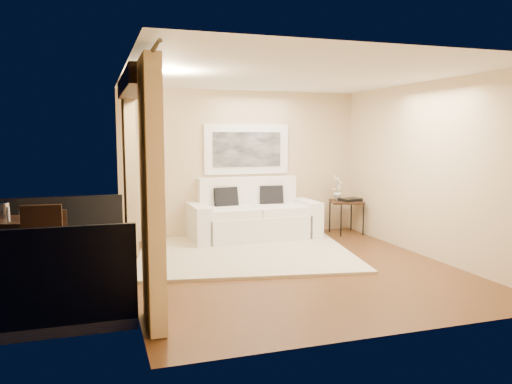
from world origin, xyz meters
name	(u,v)px	position (x,y,z in m)	size (l,w,h in m)	color
floor	(292,268)	(0.00, 0.00, 0.00)	(5.00, 5.00, 0.00)	brown
room_shell	(134,84)	(-2.13, 0.00, 2.52)	(5.00, 6.40, 5.00)	white
balcony	(40,277)	(-3.31, 0.00, 0.18)	(1.81, 2.60, 1.17)	#605B56
curtains	(138,179)	(-2.11, 0.00, 1.34)	(0.16, 4.80, 2.64)	#D1B280
artwork	(247,149)	(0.08, 2.46, 1.62)	(1.62, 0.07, 0.92)	white
rug	(245,252)	(-0.39, 1.05, 0.02)	(3.31, 2.89, 0.04)	beige
sofa	(253,218)	(0.08, 2.10, 0.39)	(2.32, 1.04, 1.11)	white
side_table	(347,204)	(1.93, 2.00, 0.58)	(0.73, 0.73, 0.64)	black
tray	(350,200)	(1.98, 1.96, 0.66)	(0.38, 0.28, 0.05)	black
orchid	(338,187)	(1.78, 2.10, 0.89)	(0.27, 0.18, 0.51)	white
bistro_table	(14,226)	(-3.62, 0.42, 0.75)	(0.85, 0.85, 0.83)	black
balcony_chair_far	(51,240)	(-3.19, 0.37, 0.55)	(0.41, 0.42, 0.95)	black
balcony_chair_near	(41,244)	(-3.26, -0.19, 0.62)	(0.48, 0.48, 1.07)	black
ice_bucket	(3,210)	(-3.77, 0.56, 0.93)	(0.18, 0.18, 0.20)	silver
candle	(22,214)	(-3.55, 0.59, 0.87)	(0.06, 0.06, 0.07)	red
vase	(8,214)	(-3.66, 0.27, 0.92)	(0.04, 0.04, 0.18)	silver
glass_a	(22,216)	(-3.51, 0.31, 0.89)	(0.06, 0.06, 0.12)	silver
glass_b	(25,214)	(-3.50, 0.43, 0.89)	(0.06, 0.06, 0.12)	white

